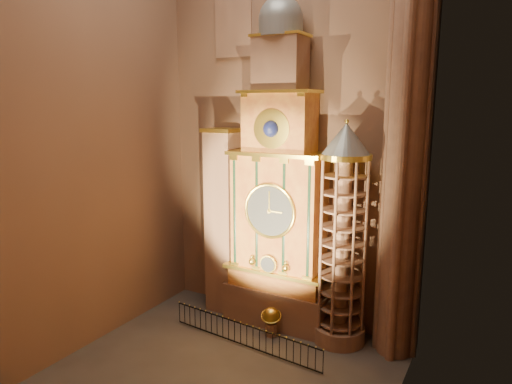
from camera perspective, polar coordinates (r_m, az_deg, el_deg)
The scene contains 11 objects.
floor at distance 21.63m, azimuth -3.58°, elevation -21.08°, with size 14.00×14.00×0.00m, color #383330.
wall_back at distance 23.61m, azimuth 4.09°, elevation 9.79°, with size 22.00×22.00×0.00m, color #886149.
wall_left at distance 22.93m, azimuth -19.02°, elevation 9.20°, with size 22.00×22.00×0.00m, color #886149.
wall_right at distance 15.68m, azimuth 18.26°, elevation 8.71°, with size 22.00×22.00×0.00m, color #886149.
astronomical_clock at distance 23.17m, azimuth 2.85°, elevation -0.99°, with size 5.60×2.41×16.70m.
portrait_tower at distance 25.18m, azimuth -4.13°, elevation -3.61°, with size 1.80×1.60×10.20m.
stair_turret at distance 22.00m, azimuth 10.75°, elevation -5.61°, with size 2.50×2.50×10.80m.
gothic_pier at distance 20.75m, azimuth 18.50°, elevation 9.11°, with size 2.04×2.04×22.00m.
stained_glass_window at distance 25.56m, azimuth -2.86°, elevation 22.30°, with size 2.20×0.14×5.20m.
celestial_globe at distance 23.68m, azimuth 1.90°, elevation -15.58°, with size 1.28×1.24×1.49m.
iron_railing at distance 22.85m, azimuth -1.55°, elevation -17.43°, with size 8.36×0.83×1.12m.
Camera 1 is at (10.01, -15.38, 11.46)m, focal length 32.00 mm.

